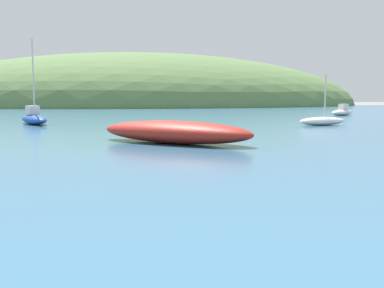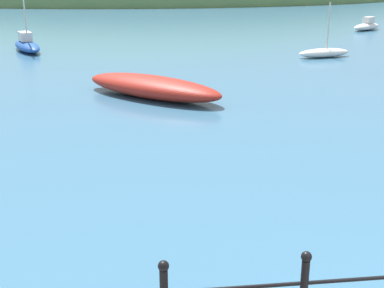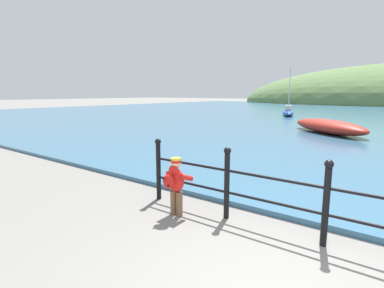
% 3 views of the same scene
% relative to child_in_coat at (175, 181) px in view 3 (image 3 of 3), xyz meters
% --- Properties ---
extents(iron_railing, '(6.26, 0.12, 1.21)m').
position_rel_child_in_coat_xyz_m(iron_railing, '(2.28, 0.43, 0.04)').
color(iron_railing, black).
rests_on(iron_railing, ground).
extents(child_in_coat, '(0.38, 0.53, 1.00)m').
position_rel_child_in_coat_xyz_m(child_in_coat, '(0.00, 0.00, 0.00)').
color(child_in_coat, brown).
rests_on(child_in_coat, ground).
extents(boat_mid_harbor, '(4.82, 4.51, 0.67)m').
position_rel_child_in_coat_xyz_m(boat_mid_harbor, '(-0.32, 12.18, -0.17)').
color(boat_mid_harbor, maroon).
rests_on(boat_mid_harbor, water).
extents(boat_green_fishing, '(2.10, 3.45, 4.16)m').
position_rel_child_in_coat_xyz_m(boat_green_fishing, '(-5.87, 22.32, -0.19)').
color(boat_green_fishing, '#1E4793').
rests_on(boat_green_fishing, water).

